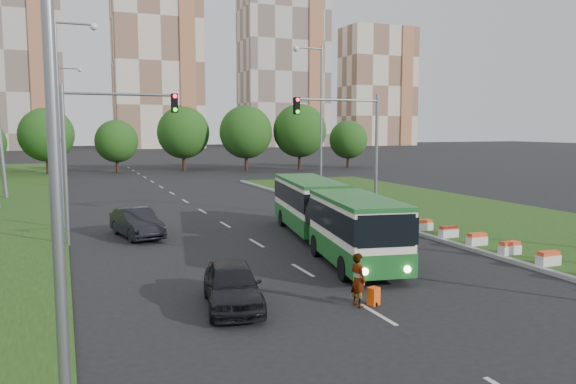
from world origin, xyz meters
name	(u,v)px	position (x,y,z in m)	size (l,w,h in m)	color
ground	(366,264)	(0.00, 0.00, 0.00)	(360.00, 360.00, 0.00)	black
grass_median	(479,218)	(13.00, 8.00, 0.07)	(14.00, 60.00, 0.15)	#204012
median_kerb	(387,224)	(6.05, 8.00, 0.09)	(0.30, 60.00, 0.18)	gray
lane_markings	(196,208)	(-3.00, 20.00, 0.00)	(0.20, 100.00, 0.01)	#B7B6B0
flower_planters	(493,243)	(6.70, -0.30, 0.45)	(1.10, 15.90, 0.60)	silver
traffic_mast_median	(354,137)	(4.78, 10.00, 5.35)	(5.76, 0.32, 8.00)	slate
traffic_mast_left	(98,139)	(-10.38, 9.00, 5.35)	(5.76, 0.32, 8.00)	slate
street_lamps	(233,126)	(-3.00, 10.00, 6.00)	(36.00, 60.00, 12.00)	slate
tree_line	(232,138)	(10.00, 55.00, 4.50)	(120.00, 8.00, 9.00)	#1D4913
apartment_tower_cwest	(6,53)	(-25.00, 150.00, 26.00)	(28.00, 15.00, 52.00)	beige
apartment_tower_ceast	(157,63)	(15.00, 150.00, 25.00)	(25.00, 15.00, 50.00)	beige
apartment_tower_east	(283,73)	(55.00, 150.00, 23.50)	(27.00, 15.00, 47.00)	beige
midrise_east	(377,87)	(90.00, 150.00, 20.00)	(24.00, 14.00, 40.00)	beige
articulated_bus	(325,214)	(-0.03, 4.11, 1.61)	(2.49, 15.94, 2.63)	white
car_left_near	(232,285)	(-7.07, -3.57, 0.75)	(1.77, 4.40, 1.50)	black
car_left_far	(137,223)	(-8.51, 9.91, 0.78)	(1.65, 4.73, 1.56)	black
pedestrian	(358,280)	(-3.19, -5.04, 0.90)	(0.66, 0.43, 1.81)	gray
shopping_trolley	(374,296)	(-2.63, -5.12, 0.30)	(0.35, 0.37, 0.60)	#FF560D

